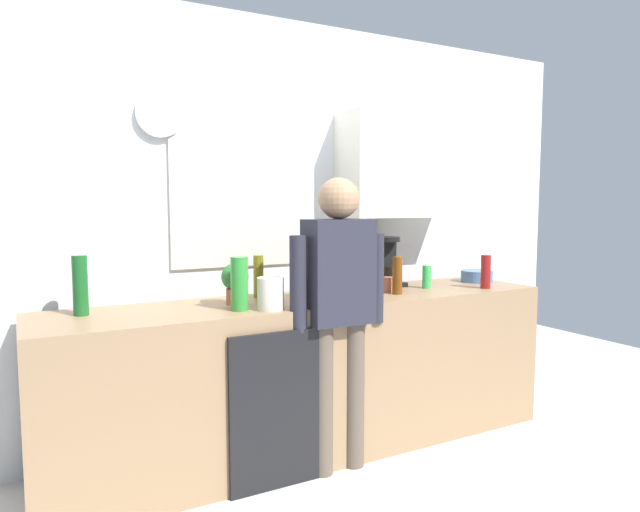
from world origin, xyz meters
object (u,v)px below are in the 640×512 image
Objects in this scene: storage_canister at (271,294)px; person_at_sink at (338,300)px; bottle_red_vinegar at (486,272)px; cup_terracotta_mug at (387,284)px; bottle_green_wine at (80,285)px; bottle_clear_soda at (239,284)px; bottle_amber_beer at (397,275)px; mixing_bowl at (477,276)px; coffee_maker at (385,264)px; potted_plant at (235,281)px; dish_soap at (427,276)px; bottle_dark_sauce at (353,279)px; bottle_olive_oil at (258,276)px.

storage_canister is 0.11× the size of person_at_sink.
bottle_red_vinegar is at bearing 0.45° from storage_canister.
cup_terracotta_mug is 0.06× the size of person_at_sink.
bottle_green_wine is 1.31m from person_at_sink.
storage_canister is at bearing 156.46° from person_at_sink.
bottle_clear_soda is 0.78m from bottle_green_wine.
bottle_amber_beer reaches higher than mixing_bowl.
coffee_maker is 1.91m from bottle_green_wine.
bottle_red_vinegar is 0.14× the size of person_at_sink.
coffee_maker reaches higher than bottle_red_vinegar.
coffee_maker is at bearing 67.39° from bottle_amber_beer.
cup_terracotta_mug is at bearing 7.87° from bottle_clear_soda.
potted_plant is (0.04, 0.17, -0.01)m from bottle_clear_soda.
dish_soap is at bearing -0.39° from cup_terracotta_mug.
storage_canister is at bearing -19.60° from bottle_green_wine.
bottle_dark_sauce and dish_soap have the same top height.
bottle_red_vinegar is (0.65, -0.09, -0.00)m from bottle_amber_beer.
bottle_amber_beer is 0.57m from person_at_sink.
bottle_green_wine is 2.59m from mixing_bowl.
bottle_green_wine is (-0.98, -0.08, 0.02)m from bottle_olive_oil.
bottle_amber_beer is 0.65m from bottle_red_vinegar.
mixing_bowl is at bearing 8.18° from dish_soap.
person_at_sink reaches higher than bottle_green_wine.
mixing_bowl is at bearing 55.99° from bottle_red_vinegar.
bottle_clear_soda is at bearing 178.35° from bottle_red_vinegar.
person_at_sink is (0.26, -0.49, -0.09)m from bottle_olive_oil.
storage_canister is (-1.53, -0.01, -0.03)m from bottle_red_vinegar.
bottle_olive_oil reaches higher than cup_terracotta_mug.
coffee_maker is 1.83× the size of bottle_dark_sauce.
cup_terracotta_mug is 0.31m from dish_soap.
bottle_dark_sauce is 1.00× the size of dish_soap.
bottle_olive_oil is 0.84m from bottle_amber_beer.
potted_plant is (-1.00, 0.13, 0.02)m from bottle_amber_beer.
bottle_olive_oil is 0.56m from person_at_sink.
bottle_green_wine is (-1.91, -0.11, 0.00)m from coffee_maker.
cup_terracotta_mug is 0.82m from mixing_bowl.
bottle_amber_beer reaches higher than bottle_red_vinegar.
bottle_green_wine is (-0.74, 0.25, 0.01)m from bottle_clear_soda.
bottle_clear_soda is (-1.68, 0.05, 0.03)m from bottle_red_vinegar.
cup_terracotta_mug is 0.61m from person_at_sink.
bottle_clear_soda is 1.35m from dish_soap.
coffee_maker is at bearing 29.09° from person_at_sink.
bottle_green_wine is 0.19× the size of person_at_sink.
bottle_amber_beer is at bearing -167.88° from mixing_bowl.
person_at_sink is (-0.67, -0.52, -0.11)m from coffee_maker.
bottle_red_vinegar is 1.18m from person_at_sink.
bottle_amber_beer is 1.78m from bottle_green_wine.
bottle_red_vinegar is 0.68m from cup_terracotta_mug.
person_at_sink reaches higher than bottle_dark_sauce.
person_at_sink is (-0.53, -0.30, -0.01)m from cup_terracotta_mug.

